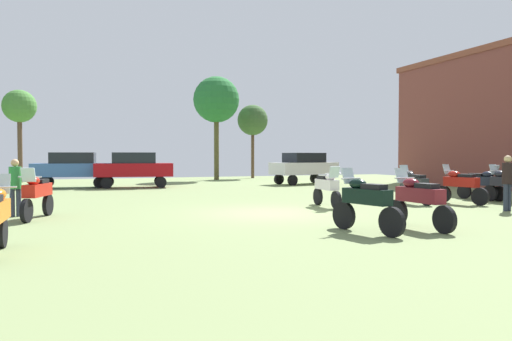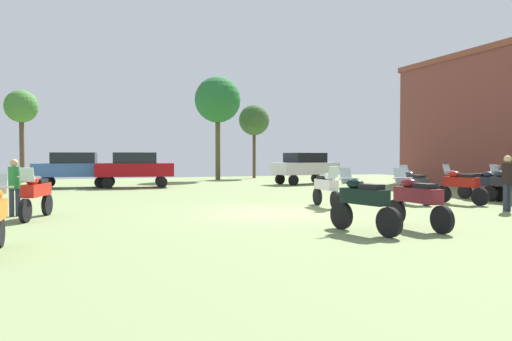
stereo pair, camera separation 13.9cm
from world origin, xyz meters
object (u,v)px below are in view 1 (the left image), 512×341
at_px(motorcycle_1, 460,185).
at_px(motorcycle_9, 414,185).
at_px(motorcycle_10, 37,194).
at_px(motorcycle_11, 506,184).
at_px(motorcycle_5, 419,199).
at_px(car_1, 73,167).
at_px(tree_3, 216,100).
at_px(car_2, 134,167).
at_px(person_1, 15,183).
at_px(motorcycle_6, 482,183).
at_px(tree_4, 19,108).
at_px(tree_5, 253,121).
at_px(person_3, 508,178).
at_px(car_3, 304,166).
at_px(motorcycle_7, 327,187).
at_px(motorcycle_4, 366,201).

xyz_separation_m(motorcycle_1, motorcycle_9, (-1.62, 0.67, -0.02)).
bearing_deg(motorcycle_10, motorcycle_11, -167.75).
xyz_separation_m(motorcycle_5, motorcycle_10, (-8.97, 5.33, -0.00)).
bearing_deg(car_1, tree_3, -52.86).
xyz_separation_m(car_2, person_1, (-4.83, -12.23, -0.17)).
bearing_deg(tree_3, motorcycle_6, -74.58).
xyz_separation_m(motorcycle_6, tree_3, (-5.51, 19.98, 5.30)).
bearing_deg(car_2, tree_4, 46.31).
distance_m(motorcycle_5, tree_5, 27.84).
xyz_separation_m(motorcycle_11, person_3, (-2.25, -2.07, 0.35)).
relative_size(motorcycle_10, car_1, 0.49).
bearing_deg(motorcycle_5, tree_5, 75.53).
distance_m(person_3, tree_3, 23.99).
bearing_deg(motorcycle_9, car_3, 83.74).
relative_size(motorcycle_11, person_3, 1.15).
distance_m(motorcycle_6, car_1, 21.07).
height_order(motorcycle_7, person_1, person_1).
height_order(motorcycle_10, tree_4, tree_4).
bearing_deg(tree_4, tree_5, 1.75).
height_order(motorcycle_10, car_2, car_2).
bearing_deg(person_1, motorcycle_6, 174.86).
height_order(motorcycle_1, motorcycle_10, motorcycle_1).
bearing_deg(car_3, motorcycle_5, 150.29).
distance_m(person_1, tree_4, 20.77).
xyz_separation_m(motorcycle_1, motorcycle_11, (1.95, -0.29, -0.01)).
height_order(car_1, tree_5, tree_5).
height_order(tree_4, tree_5, tree_4).
distance_m(motorcycle_1, person_1, 15.32).
relative_size(motorcycle_7, person_1, 1.24).
distance_m(motorcycle_5, person_3, 5.70).
xyz_separation_m(motorcycle_9, motorcycle_11, (3.56, -0.96, 0.01)).
xyz_separation_m(motorcycle_9, tree_5, (1.65, 21.87, 3.96)).
height_order(motorcycle_11, person_1, person_1).
bearing_deg(person_1, motorcycle_1, 171.05).
bearing_deg(motorcycle_6, motorcycle_1, 10.28).
bearing_deg(motorcycle_11, motorcycle_5, -153.45).
xyz_separation_m(car_3, person_1, (-15.41, -11.76, -0.17)).
height_order(motorcycle_9, person_1, person_1).
relative_size(motorcycle_7, person_3, 1.17).
height_order(car_2, car_3, same).
relative_size(motorcycle_1, motorcycle_5, 0.94).
xyz_separation_m(motorcycle_4, tree_3, (3.69, 25.44, 5.26)).
xyz_separation_m(motorcycle_10, car_3, (14.76, 12.60, 0.44)).
bearing_deg(person_1, tree_4, -87.39).
bearing_deg(motorcycle_11, motorcycle_6, 84.88).
bearing_deg(car_2, motorcycle_4, -163.38).
distance_m(motorcycle_11, tree_4, 29.60).
height_order(motorcycle_5, tree_3, tree_3).
distance_m(car_2, person_1, 13.15).
bearing_deg(motorcycle_7, tree_4, -56.83).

